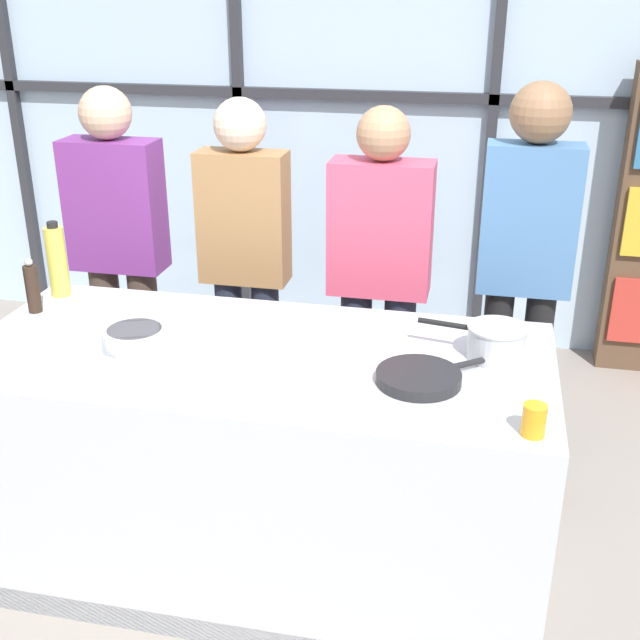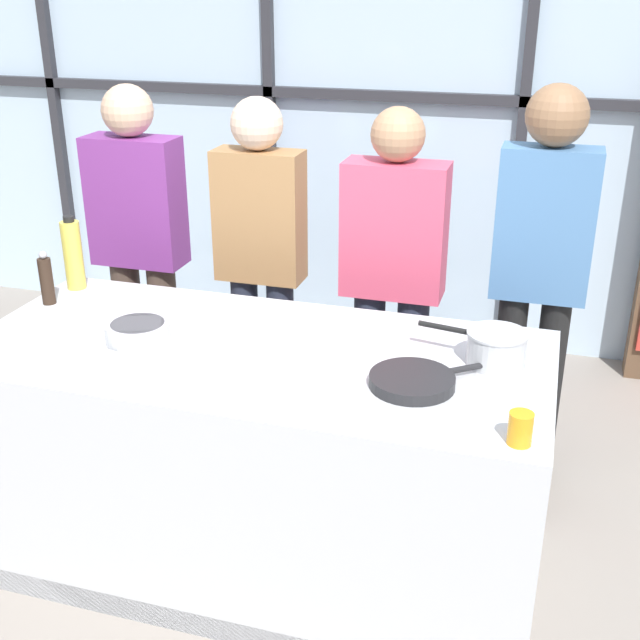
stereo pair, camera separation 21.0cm
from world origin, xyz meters
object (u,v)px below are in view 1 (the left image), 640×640
(spectator_center_right, at_px, (379,269))
(saucepan, at_px, (496,341))
(frying_pan, at_px, (420,377))
(spectator_far_right, at_px, (525,258))
(spectator_far_left, at_px, (119,244))
(juice_glass_near, at_px, (534,420))
(spectator_center_left, at_px, (245,254))
(white_plate, at_px, (87,375))
(mixing_bowl, at_px, (135,337))
(oil_bottle, at_px, (57,261))
(pepper_grinder, at_px, (32,288))

(spectator_center_right, height_order, saucepan, spectator_center_right)
(spectator_center_right, relative_size, frying_pan, 3.80)
(spectator_far_right, bearing_deg, spectator_far_left, 0.00)
(spectator_far_right, xyz_separation_m, juice_glass_near, (0.01, -1.31, -0.07))
(spectator_far_right, distance_m, juice_glass_near, 1.31)
(spectator_center_left, height_order, white_plate, spectator_center_left)
(mixing_bowl, xyz_separation_m, juice_glass_near, (1.41, -0.32, 0.01))
(mixing_bowl, xyz_separation_m, oil_bottle, (-0.53, 0.43, 0.11))
(spectator_center_left, relative_size, spectator_far_right, 0.94)
(pepper_grinder, bearing_deg, saucepan, -1.41)
(saucepan, bearing_deg, frying_pan, -134.49)
(spectator_far_left, distance_m, juice_glass_near, 2.33)
(spectator_far_left, xyz_separation_m, pepper_grinder, (-0.02, -0.75, 0.05))
(spectator_far_left, height_order, juice_glass_near, spectator_far_left)
(spectator_far_left, bearing_deg, saucepan, 156.34)
(oil_bottle, bearing_deg, juice_glass_near, -21.08)
(pepper_grinder, bearing_deg, oil_bottle, 87.01)
(saucepan, xyz_separation_m, pepper_grinder, (-1.83, 0.04, 0.04))
(pepper_grinder, bearing_deg, juice_glass_near, -15.92)
(saucepan, distance_m, oil_bottle, 1.84)
(spectator_far_right, relative_size, oil_bottle, 5.58)
(white_plate, xyz_separation_m, oil_bottle, (-0.47, 0.68, 0.15))
(spectator_far_right, distance_m, frying_pan, 1.10)
(spectator_far_left, height_order, spectator_center_right, spectator_far_left)
(spectator_far_right, bearing_deg, spectator_center_right, 0.00)
(spectator_far_left, relative_size, juice_glass_near, 17.34)
(pepper_grinder, relative_size, juice_glass_near, 2.28)
(pepper_grinder, bearing_deg, spectator_far_right, 21.11)
(saucepan, xyz_separation_m, juice_glass_near, (0.12, -0.51, -0.02))
(spectator_center_right, height_order, spectator_far_right, spectator_far_right)
(spectator_far_right, bearing_deg, spectator_center_left, -0.00)
(pepper_grinder, xyz_separation_m, juice_glass_near, (1.95, -0.56, -0.05))
(mixing_bowl, bearing_deg, spectator_far_right, 35.10)
(spectator_far_left, distance_m, oil_bottle, 0.57)
(spectator_center_right, distance_m, oil_bottle, 1.41)
(spectator_far_left, distance_m, mixing_bowl, 1.11)
(juice_glass_near, bearing_deg, spectator_center_right, 116.42)
(frying_pan, distance_m, pepper_grinder, 1.62)
(spectator_far_right, bearing_deg, frying_pan, 71.31)
(mixing_bowl, relative_size, juice_glass_near, 2.42)
(spectator_far_right, xyz_separation_m, saucepan, (-0.11, -0.79, -0.05))
(spectator_center_right, xyz_separation_m, juice_glass_near, (0.65, -1.31, 0.03))
(spectator_center_right, xyz_separation_m, spectator_far_right, (0.64, 0.00, 0.10))
(spectator_far_right, relative_size, saucepan, 4.60)
(spectator_far_right, bearing_deg, pepper_grinder, 21.11)
(oil_bottle, xyz_separation_m, juice_glass_near, (1.94, -0.75, -0.10))
(spectator_far_left, distance_m, pepper_grinder, 0.75)
(spectator_center_left, distance_m, white_plate, 1.25)
(white_plate, bearing_deg, saucepan, 18.18)
(white_plate, relative_size, juice_glass_near, 2.65)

